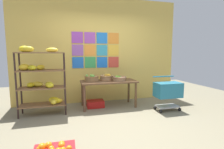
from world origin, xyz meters
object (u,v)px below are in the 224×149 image
at_px(produce_crate_under_table, 95,104).
at_px(shopping_cart, 168,91).
at_px(display_table, 109,84).
at_px(fruit_basket_back_right, 92,78).
at_px(fruit_basket_right, 119,78).
at_px(banana_shelf_unit, 41,78).
at_px(fruit_basket_centre, 106,77).

height_order(produce_crate_under_table, shopping_cart, shopping_cart).
relative_size(display_table, fruit_basket_back_right, 3.80).
bearing_deg(fruit_basket_right, produce_crate_under_table, 170.99).
height_order(banana_shelf_unit, fruit_basket_right, banana_shelf_unit).
height_order(banana_shelf_unit, produce_crate_under_table, banana_shelf_unit).
xyz_separation_m(display_table, fruit_basket_right, (0.27, -0.07, 0.15)).
xyz_separation_m(banana_shelf_unit, produce_crate_under_table, (1.23, 0.19, -0.74)).
bearing_deg(shopping_cart, fruit_basket_centre, 139.64).
height_order(fruit_basket_right, fruit_basket_back_right, fruit_basket_back_right).
bearing_deg(shopping_cart, produce_crate_under_table, 148.05).
relative_size(display_table, fruit_basket_right, 3.90).
distance_m(fruit_basket_right, fruit_basket_back_right, 0.71).
distance_m(display_table, shopping_cart, 1.46).
height_order(display_table, fruit_basket_right, fruit_basket_right).
bearing_deg(fruit_basket_back_right, fruit_basket_centre, 5.63).
xyz_separation_m(display_table, fruit_basket_back_right, (-0.42, 0.10, 0.16)).
distance_m(fruit_basket_right, fruit_basket_centre, 0.36).
distance_m(banana_shelf_unit, produce_crate_under_table, 1.45).
relative_size(banana_shelf_unit, fruit_basket_right, 4.23).
distance_m(fruit_basket_back_right, shopping_cart, 1.90).
bearing_deg(fruit_basket_centre, display_table, -80.59).
height_order(fruit_basket_back_right, produce_crate_under_table, fruit_basket_back_right).
xyz_separation_m(fruit_basket_back_right, fruit_basket_centre, (0.40, 0.04, 0.00)).
bearing_deg(fruit_basket_right, banana_shelf_unit, -177.06).
bearing_deg(display_table, banana_shelf_unit, -174.19).
bearing_deg(produce_crate_under_table, display_table, -5.21).
bearing_deg(display_table, fruit_basket_centre, 99.41).
xyz_separation_m(fruit_basket_right, shopping_cart, (1.03, -0.59, -0.26)).
distance_m(banana_shelf_unit, shopping_cart, 2.94).
xyz_separation_m(banana_shelf_unit, fruit_basket_back_right, (1.15, 0.26, -0.08)).
relative_size(fruit_basket_right, shopping_cart, 0.44).
bearing_deg(fruit_basket_centre, banana_shelf_unit, -169.01).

